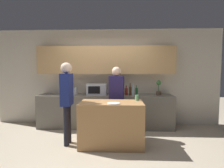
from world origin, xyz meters
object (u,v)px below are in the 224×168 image
Objects in this scene: potted_plant at (159,88)px; cup_0 at (137,98)px; person_left at (67,96)px; toaster at (72,91)px; microwave at (97,89)px; bottle_5 at (133,91)px; bottle_2 at (123,91)px; bottle_6 at (137,91)px; bottle_0 at (115,90)px; plate_on_island at (114,103)px; bottle_4 at (130,91)px; bottle_3 at (126,91)px; bottle_1 at (119,91)px; person_center at (116,95)px.

potted_plant reaches higher than cup_0.
toaster is at bearing -169.62° from person_left.
potted_plant is at bearing 0.05° from microwave.
bottle_5 is 0.88m from cup_0.
bottle_2 is 0.37m from bottle_6.
potted_plant is 1.34× the size of bottle_0.
bottle_6 is (0.57, -0.17, -0.01)m from bottle_0.
bottle_2 is 2.19× the size of cup_0.
bottle_5 is at bearing 69.94° from plate_on_island.
microwave is 1.45m from plate_on_island.
plate_on_island is 1.00m from person_left.
bottle_0 is 1.59m from person_left.
bottle_3 is at bearing 160.27° from bottle_4.
bottle_4 is at bearing -170.93° from bottle_5.
cup_0 is (-0.67, -0.96, -0.12)m from potted_plant.
bottle_1 is (1.28, 0.09, 0.01)m from toaster.
potted_plant is at bearing 3.69° from bottle_3.
bottle_3 is 1.68m from person_left.
bottle_6 is at bearing 125.37° from person_left.
cup_0 is at bearing -69.54° from bottle_1.
bottle_3 is 0.11m from bottle_4.
bottle_5 is (0.07, 0.01, 0.00)m from bottle_4.
plate_on_island is (0.01, -1.45, -0.09)m from bottle_0.
bottle_0 is 1.13× the size of bottle_2.
plate_on_island is at bearing 95.82° from person_center.
bottle_3 is 0.15× the size of person_left.
microwave is 1.38m from cup_0.
bottle_6 is at bearing 66.22° from plate_on_island.
bottle_4 reaches higher than bottle_1.
cup_0 is at bearing 147.14° from person_center.
bottle_2 is at bearing -178.86° from potted_plant.
cup_0 is 0.07× the size of person_center.
bottle_5 is at bearing -20.59° from bottle_0.
bottle_6 is 0.16× the size of person_left.
bottle_4 is 0.07m from bottle_5.
microwave is 1.89× the size of bottle_1.
bottle_0 is 1.45m from plate_on_island.
bottle_3 is at bearing -2.17° from toaster.
bottle_1 is 2.30× the size of cup_0.
bottle_5 reaches higher than toaster.
bottle_2 is at bearing 134.51° from person_left.
person_center is at bearing -24.86° from toaster.
toaster is at bearing 177.83° from bottle_3.
potted_plant is 1.52× the size of plate_on_island.
bottle_1 is 1.44m from plate_on_island.
bottle_1 is at bearing 143.32° from bottle_3.
toaster is at bearing 179.21° from bottle_2.
plate_on_island is at bearing -141.45° from cup_0.
bottle_2 is 0.82× the size of bottle_4.
bottle_4 reaches higher than plate_on_island.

